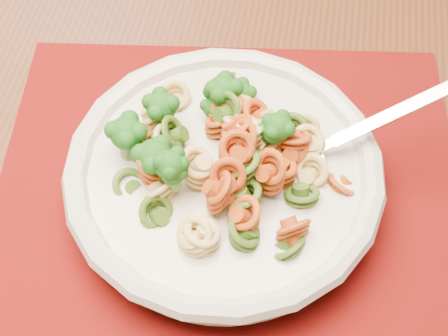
# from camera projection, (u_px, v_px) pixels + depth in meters

# --- Properties ---
(dining_table) EXTENTS (1.58, 1.07, 0.74)m
(dining_table) POSITION_uv_depth(u_px,v_px,m) (210.00, 101.00, 0.71)
(dining_table) COLOR #542B17
(dining_table) RESTS_ON ground
(placemat) EXTENTS (0.45, 0.38, 0.00)m
(placemat) POSITION_uv_depth(u_px,v_px,m) (229.00, 179.00, 0.54)
(placemat) COLOR #64040A
(placemat) RESTS_ON dining_table
(pasta_bowl) EXTENTS (0.26, 0.26, 0.05)m
(pasta_bowl) POSITION_uv_depth(u_px,v_px,m) (224.00, 175.00, 0.51)
(pasta_bowl) COLOR beige
(pasta_bowl) RESTS_ON placemat
(pasta_broccoli_heap) EXTENTS (0.22, 0.22, 0.06)m
(pasta_broccoli_heap) POSITION_uv_depth(u_px,v_px,m) (224.00, 164.00, 0.49)
(pasta_broccoli_heap) COLOR #E2C36F
(pasta_broccoli_heap) RESTS_ON pasta_bowl
(fork) EXTENTS (0.17, 0.11, 0.08)m
(fork) POSITION_uv_depth(u_px,v_px,m) (305.00, 156.00, 0.50)
(fork) COLOR silver
(fork) RESTS_ON pasta_bowl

